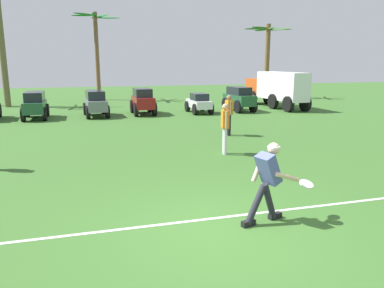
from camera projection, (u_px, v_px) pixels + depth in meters
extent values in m
plane|color=#376427|center=(223.00, 229.00, 6.34)|extent=(80.00, 80.00, 0.00)
cube|color=white|center=(214.00, 218.00, 6.78)|extent=(18.17, 0.15, 0.01)
cylinder|color=#23232D|center=(269.00, 201.00, 6.63)|extent=(0.37, 0.21, 0.72)
cube|color=black|center=(275.00, 216.00, 6.78)|extent=(0.28, 0.17, 0.10)
cylinder|color=#23232D|center=(256.00, 205.00, 6.47)|extent=(0.46, 0.23, 0.69)
cube|color=black|center=(248.00, 223.00, 6.46)|extent=(0.28, 0.17, 0.10)
cube|color=#4C5699|center=(268.00, 169.00, 6.47)|extent=(0.47, 0.43, 0.58)
sphere|color=beige|center=(274.00, 149.00, 6.45)|extent=(0.26, 0.26, 0.21)
cylinder|color=white|center=(274.00, 147.00, 6.44)|extent=(0.26, 0.26, 0.03)
cylinder|color=beige|center=(287.00, 177.00, 6.49)|extent=(0.57, 0.23, 0.27)
cylinder|color=beige|center=(258.00, 168.00, 6.62)|extent=(0.29, 0.15, 0.49)
cylinder|color=white|center=(306.00, 184.00, 6.76)|extent=(0.31, 0.30, 0.11)
cylinder|color=silver|center=(225.00, 142.00, 11.39)|extent=(0.13, 0.13, 0.82)
cylinder|color=silver|center=(224.00, 140.00, 11.57)|extent=(0.13, 0.13, 0.82)
cube|color=orange|center=(225.00, 119.00, 11.34)|extent=(0.25, 0.37, 0.54)
cylinder|color=tan|center=(227.00, 120.00, 11.13)|extent=(0.08, 0.08, 0.52)
cylinder|color=tan|center=(224.00, 118.00, 11.54)|extent=(0.08, 0.08, 0.52)
sphere|color=tan|center=(225.00, 107.00, 11.26)|extent=(0.23, 0.23, 0.20)
cylinder|color=black|center=(229.00, 125.00, 14.36)|extent=(0.11, 0.11, 0.82)
cylinder|color=black|center=(228.00, 125.00, 14.53)|extent=(0.11, 0.11, 0.82)
cube|color=orange|center=(229.00, 107.00, 14.30)|extent=(0.20, 0.34, 0.54)
cylinder|color=#936B4C|center=(231.00, 108.00, 14.10)|extent=(0.07, 0.07, 0.52)
cylinder|color=#936B4C|center=(227.00, 107.00, 14.49)|extent=(0.07, 0.07, 0.52)
sphere|color=#936B4C|center=(229.00, 98.00, 14.22)|extent=(0.20, 0.20, 0.20)
cube|color=#235133|center=(35.00, 107.00, 18.72)|extent=(0.99, 2.41, 0.55)
cube|color=#1E232B|center=(35.00, 96.00, 18.75)|extent=(0.87, 1.81, 0.46)
cylinder|color=black|center=(27.00, 111.00, 19.42)|extent=(0.19, 0.66, 0.66)
cylinder|color=black|center=(47.00, 110.00, 19.69)|extent=(0.19, 0.66, 0.66)
cylinder|color=black|center=(23.00, 115.00, 17.86)|extent=(0.19, 0.66, 0.66)
cylinder|color=black|center=(44.00, 114.00, 18.13)|extent=(0.19, 0.66, 0.66)
cube|color=slate|center=(96.00, 105.00, 19.55)|extent=(1.14, 2.46, 0.55)
cube|color=#1E232B|center=(95.00, 95.00, 19.58)|extent=(0.98, 1.86, 0.46)
cylinder|color=black|center=(85.00, 109.00, 20.21)|extent=(0.23, 0.67, 0.66)
cylinder|color=black|center=(103.00, 108.00, 20.54)|extent=(0.23, 0.67, 0.66)
cylinder|color=black|center=(88.00, 112.00, 18.68)|extent=(0.23, 0.67, 0.66)
cylinder|color=black|center=(107.00, 112.00, 19.00)|extent=(0.23, 0.67, 0.66)
cube|color=maroon|center=(143.00, 102.00, 20.35)|extent=(0.99, 2.35, 0.60)
cube|color=#1E232B|center=(142.00, 92.00, 20.29)|extent=(0.87, 1.55, 0.44)
cylinder|color=black|center=(132.00, 106.00, 21.01)|extent=(0.18, 0.72, 0.72)
cylinder|color=black|center=(149.00, 106.00, 21.28)|extent=(0.18, 0.72, 0.72)
cylinder|color=black|center=(136.00, 110.00, 19.55)|extent=(0.18, 0.72, 0.72)
cylinder|color=black|center=(154.00, 109.00, 19.82)|extent=(0.18, 0.72, 0.72)
cube|color=silver|center=(199.00, 104.00, 20.93)|extent=(0.92, 2.21, 0.42)
cube|color=#1E232B|center=(199.00, 97.00, 20.75)|extent=(0.80, 1.11, 0.38)
cylinder|color=black|center=(187.00, 106.00, 21.57)|extent=(0.19, 0.60, 0.60)
cylinder|color=black|center=(202.00, 106.00, 21.82)|extent=(0.19, 0.60, 0.60)
cylinder|color=black|center=(195.00, 109.00, 20.13)|extent=(0.19, 0.60, 0.60)
cylinder|color=black|center=(211.00, 109.00, 20.38)|extent=(0.19, 0.60, 0.60)
cube|color=#235133|center=(239.00, 100.00, 21.66)|extent=(1.19, 2.43, 0.60)
cube|color=#1E232B|center=(239.00, 91.00, 21.59)|extent=(1.00, 1.62, 0.44)
cylinder|color=black|center=(226.00, 104.00, 22.26)|extent=(0.24, 0.73, 0.72)
cylinder|color=black|center=(240.00, 103.00, 22.60)|extent=(0.24, 0.73, 0.72)
cylinder|color=black|center=(238.00, 107.00, 20.84)|extent=(0.24, 0.73, 0.72)
cylinder|color=black|center=(253.00, 106.00, 21.18)|extent=(0.24, 0.73, 0.72)
cube|color=#CC4C19|center=(258.00, 87.00, 25.58)|extent=(1.14, 1.75, 1.15)
cube|color=white|center=(282.00, 86.00, 22.80)|extent=(1.36, 4.25, 1.65)
cylinder|color=black|center=(253.00, 98.00, 25.22)|extent=(0.29, 0.91, 0.90)
cylinder|color=black|center=(268.00, 97.00, 25.59)|extent=(0.29, 0.91, 0.90)
cylinder|color=black|center=(273.00, 101.00, 22.81)|extent=(0.29, 0.91, 0.90)
cylinder|color=black|center=(289.00, 101.00, 23.18)|extent=(0.29, 0.91, 0.90)
cylinder|color=black|center=(288.00, 104.00, 21.29)|extent=(0.29, 0.91, 0.90)
cylinder|color=black|center=(305.00, 103.00, 21.65)|extent=(0.29, 0.91, 0.90)
cylinder|color=brown|center=(2.00, 50.00, 23.13)|extent=(0.38, 0.38, 7.05)
cylinder|color=brown|center=(97.00, 57.00, 27.78)|extent=(0.30, 0.30, 6.37)
ellipsoid|color=#1E6C2A|center=(108.00, 18.00, 27.27)|extent=(1.81, 0.58, 0.18)
ellipsoid|color=#1E6C2A|center=(103.00, 17.00, 27.91)|extent=(1.41, 1.42, 0.15)
ellipsoid|color=#1E6C2A|center=(94.00, 17.00, 28.02)|extent=(0.38, 1.87, 0.15)
ellipsoid|color=#1E6C2A|center=(83.00, 15.00, 27.20)|extent=(1.77, 0.81, 0.14)
ellipsoid|color=#1E6C2A|center=(84.00, 14.00, 26.44)|extent=(1.64, 1.30, 0.14)
ellipsoid|color=#1E6C2A|center=(94.00, 14.00, 26.32)|extent=(0.46, 1.76, 0.15)
ellipsoid|color=#1E6C2A|center=(102.00, 16.00, 26.61)|extent=(1.12, 1.58, 0.17)
cylinder|color=brown|center=(267.00, 61.00, 29.56)|extent=(0.38, 0.38, 5.71)
ellipsoid|color=#2F5F24|center=(280.00, 29.00, 29.19)|extent=(1.99, 0.48, 0.17)
ellipsoid|color=#2F5F24|center=(270.00, 29.00, 29.83)|extent=(1.23, 1.58, 0.16)
ellipsoid|color=#2F5F24|center=(261.00, 30.00, 29.74)|extent=(0.64, 1.68, 0.18)
ellipsoid|color=#2F5F24|center=(256.00, 29.00, 29.30)|extent=(1.73, 1.25, 0.16)
ellipsoid|color=#2F5F24|center=(260.00, 28.00, 28.58)|extent=(1.72, 0.71, 0.16)
ellipsoid|color=#2F5F24|center=(271.00, 28.00, 28.33)|extent=(0.46, 1.46, 0.19)
ellipsoid|color=#2F5F24|center=(279.00, 29.00, 28.39)|extent=(1.12, 1.78, 0.19)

